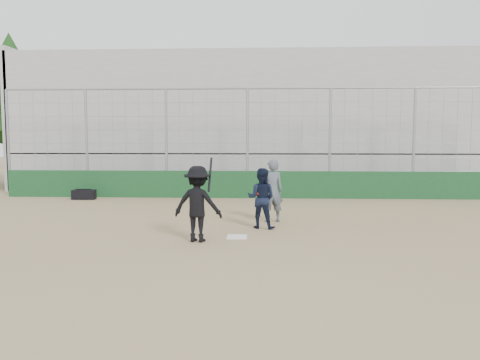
{
  "coord_description": "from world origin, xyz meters",
  "views": [
    {
      "loc": [
        0.57,
        -10.16,
        2.16
      ],
      "look_at": [
        0.0,
        1.4,
        1.15
      ],
      "focal_mm": 35.0,
      "sensor_mm": 36.0,
      "label": 1
    }
  ],
  "objects_px": {
    "umpire": "(272,194)",
    "equipment_bag": "(84,195)",
    "catcher_crouched": "(261,208)",
    "batter_at_plate": "(198,204)"
  },
  "relations": [
    {
      "from": "umpire",
      "to": "equipment_bag",
      "type": "height_order",
      "value": "umpire"
    },
    {
      "from": "catcher_crouched",
      "to": "umpire",
      "type": "relative_size",
      "value": 0.68
    },
    {
      "from": "batter_at_plate",
      "to": "umpire",
      "type": "relative_size",
      "value": 1.2
    },
    {
      "from": "batter_at_plate",
      "to": "umpire",
      "type": "bearing_deg",
      "value": 56.67
    },
    {
      "from": "batter_at_plate",
      "to": "catcher_crouched",
      "type": "height_order",
      "value": "batter_at_plate"
    },
    {
      "from": "catcher_crouched",
      "to": "umpire",
      "type": "distance_m",
      "value": 1.01
    },
    {
      "from": "batter_at_plate",
      "to": "catcher_crouched",
      "type": "xyz_separation_m",
      "value": [
        1.34,
        1.51,
        -0.3
      ]
    },
    {
      "from": "batter_at_plate",
      "to": "equipment_bag",
      "type": "bearing_deg",
      "value": 127.17
    },
    {
      "from": "catcher_crouched",
      "to": "equipment_bag",
      "type": "bearing_deg",
      "value": 141.07
    },
    {
      "from": "catcher_crouched",
      "to": "equipment_bag",
      "type": "relative_size",
      "value": 1.23
    }
  ]
}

